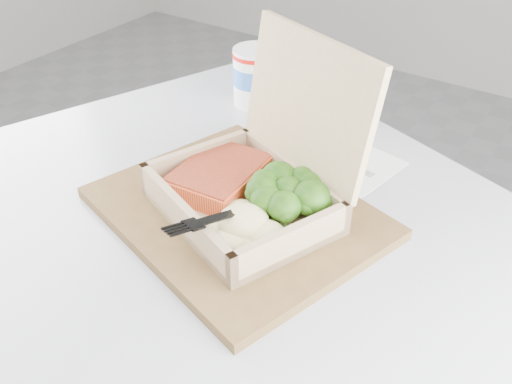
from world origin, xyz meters
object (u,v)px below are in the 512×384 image
Objects in this scene: serving_tray at (237,212)px; takeout_container at (263,171)px; paper_cup at (256,75)px; cafe_table at (199,319)px.

takeout_container is (0.02, 0.03, 0.06)m from serving_tray.
takeout_container is 0.31m from paper_cup.
cafe_table is 0.20m from serving_tray.
cafe_table is 3.61× the size of takeout_container.
serving_tray is (0.05, 0.04, 0.19)m from cafe_table.
takeout_container is (0.07, 0.06, 0.25)m from cafe_table.
takeout_container is at bearing -54.01° from paper_cup.
takeout_container is at bearing 42.28° from cafe_table.
cafe_table is 10.11× the size of paper_cup.
serving_tray is at bearing 37.76° from cafe_table.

